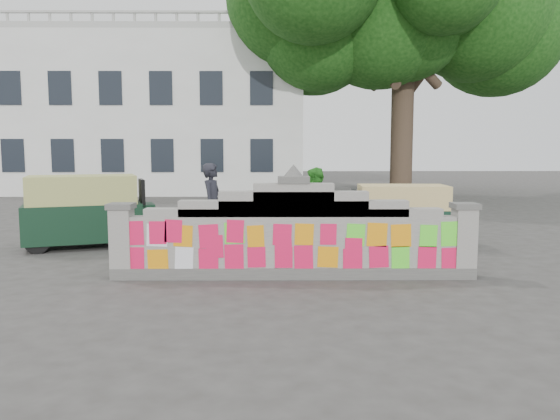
{
  "coord_description": "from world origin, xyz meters",
  "views": [
    {
      "loc": [
        -0.3,
        -9.51,
        2.25
      ],
      "look_at": [
        -0.23,
        1.0,
        1.1
      ],
      "focal_mm": 35.0,
      "sensor_mm": 36.0,
      "label": 1
    }
  ],
  "objects_px": {
    "cyclist_rider": "(213,217)",
    "rickshaw_right": "(399,214)",
    "cyclist_bike": "(213,234)",
    "rickshaw_left": "(87,210)",
    "pedestrian": "(315,207)"
  },
  "relations": [
    {
      "from": "cyclist_rider",
      "to": "rickshaw_right",
      "type": "bearing_deg",
      "value": -55.29
    },
    {
      "from": "cyclist_bike",
      "to": "rickshaw_left",
      "type": "distance_m",
      "value": 3.42
    },
    {
      "from": "cyclist_bike",
      "to": "pedestrian",
      "type": "bearing_deg",
      "value": -43.08
    },
    {
      "from": "cyclist_bike",
      "to": "cyclist_rider",
      "type": "xyz_separation_m",
      "value": [
        0.0,
        0.0,
        0.36
      ]
    },
    {
      "from": "cyclist_bike",
      "to": "rickshaw_right",
      "type": "relative_size",
      "value": 0.75
    },
    {
      "from": "cyclist_rider",
      "to": "rickshaw_right",
      "type": "distance_m",
      "value": 4.53
    },
    {
      "from": "cyclist_bike",
      "to": "rickshaw_right",
      "type": "bearing_deg",
      "value": -55.29
    },
    {
      "from": "pedestrian",
      "to": "rickshaw_right",
      "type": "xyz_separation_m",
      "value": [
        2.03,
        0.14,
        -0.19
      ]
    },
    {
      "from": "cyclist_bike",
      "to": "rickshaw_left",
      "type": "xyz_separation_m",
      "value": [
        -3.11,
        1.38,
        0.35
      ]
    },
    {
      "from": "cyclist_bike",
      "to": "rickshaw_right",
      "type": "xyz_separation_m",
      "value": [
        4.26,
        1.54,
        0.23
      ]
    },
    {
      "from": "rickshaw_left",
      "to": "rickshaw_right",
      "type": "height_order",
      "value": "rickshaw_left"
    },
    {
      "from": "cyclist_bike",
      "to": "cyclist_rider",
      "type": "relative_size",
      "value": 1.12
    },
    {
      "from": "cyclist_bike",
      "to": "rickshaw_left",
      "type": "height_order",
      "value": "rickshaw_left"
    },
    {
      "from": "pedestrian",
      "to": "rickshaw_left",
      "type": "bearing_deg",
      "value": -102.98
    },
    {
      "from": "rickshaw_right",
      "to": "pedestrian",
      "type": "bearing_deg",
      "value": 6.68
    }
  ]
}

